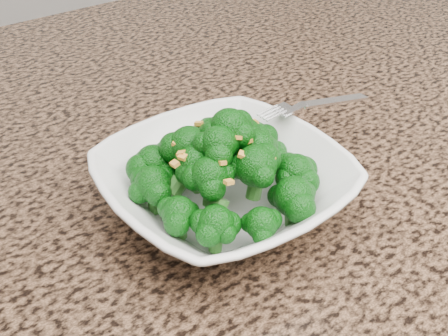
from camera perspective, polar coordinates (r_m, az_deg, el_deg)
granite_counter at (r=0.64m, az=-8.17°, el=-1.43°), size 1.64×1.04×0.03m
bowl at (r=0.55m, az=0.00°, el=-1.80°), size 0.23×0.23×0.06m
broccoli_pile at (r=0.52m, az=0.00°, el=3.73°), size 0.21×0.21×0.07m
garlic_topping at (r=0.50m, az=0.00°, el=7.34°), size 0.12×0.12×0.01m
fork at (r=0.62m, az=7.81°, el=6.21°), size 0.18×0.03×0.01m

